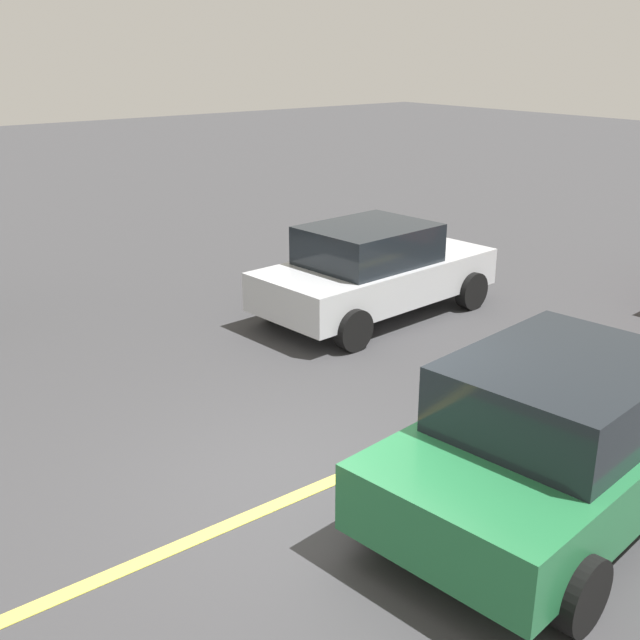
# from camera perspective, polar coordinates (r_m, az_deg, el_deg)

# --- Properties ---
(ground_plane) EXTENTS (80.00, 80.00, 0.00)m
(ground_plane) POSITION_cam_1_polar(r_m,az_deg,el_deg) (8.03, -0.13, -12.30)
(ground_plane) COLOR #38383A
(lane_marking_centre) EXTENTS (28.00, 0.16, 0.01)m
(lane_marking_centre) POSITION_cam_1_polar(r_m,az_deg,el_deg) (9.93, 13.72, -6.24)
(lane_marking_centre) COLOR #E0D14C
(car_green_crossing) EXTENTS (4.71, 2.54, 1.58)m
(car_green_crossing) POSITION_cam_1_polar(r_m,az_deg,el_deg) (7.75, 17.89, -7.81)
(car_green_crossing) COLOR #236B3D
(car_green_crossing) RESTS_ON ground_plane
(car_silver_behind_van) EXTENTS (4.28, 2.26, 1.55)m
(car_silver_behind_van) POSITION_cam_1_polar(r_m,az_deg,el_deg) (12.65, 4.02, 3.74)
(car_silver_behind_van) COLOR #B7BABF
(car_silver_behind_van) RESTS_ON ground_plane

